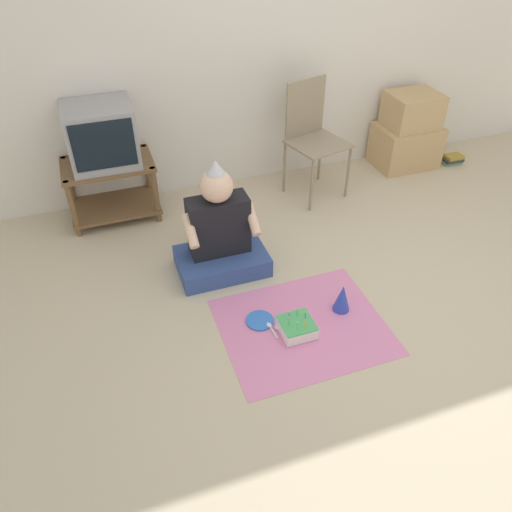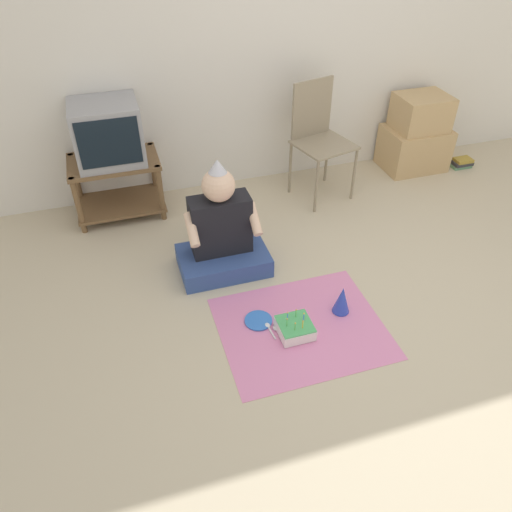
# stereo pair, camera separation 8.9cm
# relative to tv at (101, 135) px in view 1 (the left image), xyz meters

# --- Properties ---
(ground_plane) EXTENTS (16.00, 16.00, 0.00)m
(ground_plane) POSITION_rel_tv_xyz_m (1.51, -1.80, -0.71)
(ground_plane) COLOR beige
(wall_back) EXTENTS (6.40, 0.06, 2.55)m
(wall_back) POSITION_rel_tv_xyz_m (1.51, 0.26, 0.57)
(wall_back) COLOR silver
(wall_back) RESTS_ON ground_plane
(tv_stand) EXTENTS (0.69, 0.46, 0.48)m
(tv_stand) POSITION_rel_tv_xyz_m (-0.00, -0.00, -0.42)
(tv_stand) COLOR brown
(tv_stand) RESTS_ON ground_plane
(tv) EXTENTS (0.50, 0.45, 0.45)m
(tv) POSITION_rel_tv_xyz_m (0.00, 0.00, 0.00)
(tv) COLOR #99999E
(tv) RESTS_ON tv_stand
(folding_chair) EXTENTS (0.52, 0.51, 0.96)m
(folding_chair) POSITION_rel_tv_xyz_m (1.66, -0.15, -0.15)
(folding_chair) COLOR gray
(folding_chair) RESTS_ON ground_plane
(cardboard_box_stack) EXTENTS (0.57, 0.42, 0.69)m
(cardboard_box_stack) POSITION_rel_tv_xyz_m (2.72, -0.01, -0.39)
(cardboard_box_stack) COLOR tan
(cardboard_box_stack) RESTS_ON ground_plane
(book_pile) EXTENTS (0.19, 0.12, 0.09)m
(book_pile) POSITION_rel_tv_xyz_m (3.18, -0.17, -0.67)
(book_pile) COLOR #60936B
(book_pile) RESTS_ON ground_plane
(person_seated) EXTENTS (0.62, 0.41, 0.85)m
(person_seated) POSITION_rel_tv_xyz_m (0.63, -0.95, -0.43)
(person_seated) COLOR #334C8C
(person_seated) RESTS_ON ground_plane
(party_cloth) EXTENTS (1.02, 0.85, 0.01)m
(party_cloth) POSITION_rel_tv_xyz_m (0.94, -1.68, -0.71)
(party_cloth) COLOR pink
(party_cloth) RESTS_ON ground_plane
(birthday_cake) EXTENTS (0.21, 0.21, 0.15)m
(birthday_cake) POSITION_rel_tv_xyz_m (0.89, -1.71, -0.66)
(birthday_cake) COLOR white
(birthday_cake) RESTS_ON party_cloth
(party_hat_blue) EXTENTS (0.11, 0.11, 0.20)m
(party_hat_blue) POSITION_rel_tv_xyz_m (1.24, -1.62, -0.61)
(party_hat_blue) COLOR blue
(party_hat_blue) RESTS_ON party_cloth
(paper_plate) EXTENTS (0.18, 0.18, 0.01)m
(paper_plate) POSITION_rel_tv_xyz_m (0.70, -1.55, -0.70)
(paper_plate) COLOR blue
(paper_plate) RESTS_ON party_cloth
(plastic_spoon_near) EXTENTS (0.04, 0.15, 0.01)m
(plastic_spoon_near) POSITION_rel_tv_xyz_m (0.74, -1.63, -0.70)
(plastic_spoon_near) COLOR white
(plastic_spoon_near) RESTS_ON party_cloth
(plastic_spoon_far) EXTENTS (0.07, 0.14, 0.01)m
(plastic_spoon_far) POSITION_rel_tv_xyz_m (0.79, -1.66, -0.70)
(plastic_spoon_far) COLOR white
(plastic_spoon_far) RESTS_ON party_cloth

